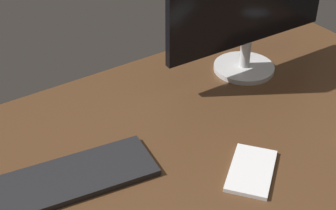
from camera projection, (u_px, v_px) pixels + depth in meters
desk at (211, 135)px, 127.01cm from camera, size 140.00×84.00×2.00cm
keyboard at (64, 180)px, 110.89cm from camera, size 42.37×19.94×1.46cm
notepad at (251, 171)px, 113.90cm from camera, size 18.76×17.63×0.99cm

